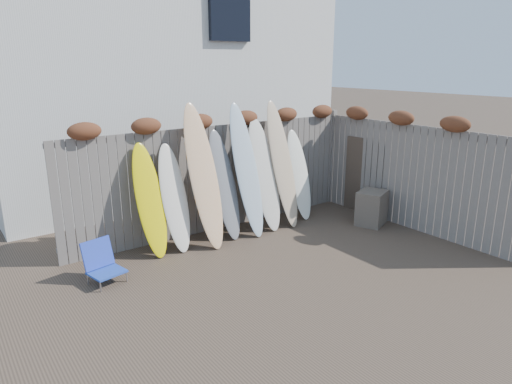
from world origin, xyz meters
TOP-DOWN VIEW (x-y plane):
  - ground at (0.00, 0.00)m, footprint 80.00×80.00m
  - back_fence at (0.06, 2.39)m, footprint 6.05×0.28m
  - right_fence at (2.99, 0.25)m, footprint 0.28×4.40m
  - house at (0.50, 6.50)m, footprint 8.50×5.50m
  - beach_chair at (-2.58, 1.48)m, footprint 0.56×0.58m
  - wooden_crate at (2.55, 0.81)m, footprint 0.72×0.66m
  - lattice_panel at (3.02, 1.38)m, footprint 0.18×1.06m
  - surfboard_0 at (-1.57, 2.01)m, footprint 0.49×0.68m
  - surfboard_1 at (-1.14, 1.98)m, footprint 0.46×0.65m
  - surfboard_2 at (-0.62, 1.87)m, footprint 0.58×0.89m
  - surfboard_3 at (-0.14, 1.97)m, footprint 0.52×0.73m
  - surfboard_4 at (0.30, 1.90)m, footprint 0.50×0.86m
  - surfboard_5 at (0.73, 1.93)m, footprint 0.57×0.76m
  - surfboard_6 at (1.16, 1.93)m, footprint 0.50×0.86m
  - surfboard_7 at (1.68, 2.02)m, footprint 0.49×0.67m

SIDE VIEW (x-z plane):
  - ground at x=0.00m, z-range 0.00..0.00m
  - beach_chair at x=-2.58m, z-range -0.02..0.59m
  - wooden_crate at x=2.55m, z-range 0.00..0.68m
  - lattice_panel at x=3.02m, z-range 0.00..1.60m
  - surfboard_7 at x=1.68m, z-range 0.00..1.80m
  - surfboard_1 at x=-1.14m, z-range 0.00..1.81m
  - surfboard_0 at x=-1.57m, z-range 0.00..1.86m
  - surfboard_3 at x=-0.14m, z-range 0.00..1.96m
  - surfboard_5 at x=0.73m, z-range 0.00..2.11m
  - right_fence at x=2.99m, z-range 0.02..2.26m
  - back_fence at x=0.06m, z-range 0.06..2.30m
  - surfboard_6 at x=1.16m, z-range 0.00..2.41m
  - surfboard_4 at x=0.30m, z-range 0.00..2.41m
  - surfboard_2 at x=-0.62m, z-range 0.00..2.47m
  - house at x=0.50m, z-range 0.04..6.36m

